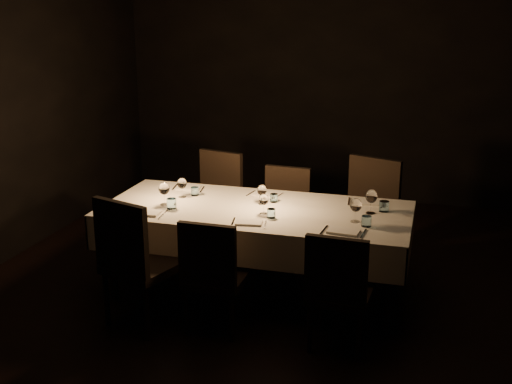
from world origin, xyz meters
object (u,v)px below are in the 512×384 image
(chair_far_left, at_px, (215,198))
(chair_near_left, at_px, (135,258))
(chair_near_center, at_px, (213,271))
(chair_near_right, at_px, (338,286))
(chair_far_center, at_px, (284,211))
(chair_far_right, at_px, (367,212))
(dining_table, at_px, (256,217))

(chair_far_left, bearing_deg, chair_near_left, -77.47)
(chair_near_center, bearing_deg, chair_near_right, -179.36)
(chair_far_center, bearing_deg, chair_near_left, -112.68)
(chair_near_center, xyz_separation_m, chair_far_right, (0.95, 1.47, 0.07))
(chair_far_right, bearing_deg, chair_far_center, -160.32)
(dining_table, relative_size, chair_near_left, 2.44)
(chair_near_left, xyz_separation_m, chair_far_right, (1.54, 1.54, 0.01))
(chair_near_left, relative_size, chair_far_center, 1.13)
(chair_far_left, bearing_deg, chair_near_center, -57.08)
(chair_near_left, bearing_deg, chair_near_right, -159.99)
(dining_table, xyz_separation_m, chair_far_right, (0.83, 0.73, -0.12))
(chair_far_center, bearing_deg, chair_near_right, -59.47)
(dining_table, height_order, chair_near_left, chair_near_left)
(dining_table, relative_size, chair_far_center, 2.76)
(chair_near_center, distance_m, chair_near_right, 0.93)
(dining_table, distance_m, chair_far_right, 1.11)
(chair_far_right, bearing_deg, dining_table, -118.71)
(chair_near_left, relative_size, chair_far_left, 1.05)
(dining_table, bearing_deg, chair_near_left, -131.14)
(dining_table, height_order, chair_far_center, chair_far_center)
(dining_table, height_order, chair_near_right, chair_near_right)
(chair_near_right, bearing_deg, chair_far_left, -43.83)
(chair_near_center, bearing_deg, dining_table, -97.92)
(chair_far_center, bearing_deg, chair_far_right, 3.47)
(chair_near_right, bearing_deg, chair_far_center, -59.82)
(chair_near_center, bearing_deg, chair_far_left, -69.99)
(chair_near_center, height_order, chair_far_center, chair_far_center)
(dining_table, height_order, chair_near_center, chair_near_center)
(chair_near_left, distance_m, chair_near_right, 1.52)
(chair_near_left, xyz_separation_m, chair_far_center, (0.77, 1.54, -0.06))
(chair_near_right, distance_m, chair_far_center, 1.66)
(chair_near_center, height_order, chair_far_left, chair_far_left)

